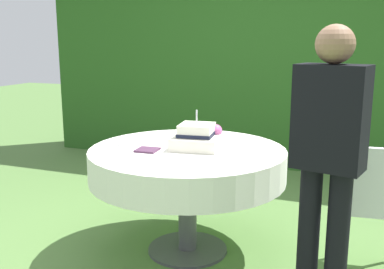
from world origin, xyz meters
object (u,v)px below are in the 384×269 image
Objects in this scene: napkin_stack at (147,150)px; serving_plate_left at (124,144)px; wedding_cake at (198,137)px; garden_chair at (373,198)px; serving_plate_far at (210,135)px; serving_plate_near at (171,132)px; standing_person at (328,154)px; cake_table at (187,164)px.

serving_plate_left is at bearing 156.75° from napkin_stack.
garden_chair is at bearing 1.59° from wedding_cake.
wedding_cake is 0.55m from serving_plate_left.
garden_chair is (1.22, -0.40, -0.24)m from serving_plate_far.
serving_plate_left is (-0.48, -0.53, 0.00)m from serving_plate_far.
napkin_stack is 0.16× the size of garden_chair.
serving_plate_near is at bearing 98.55° from napkin_stack.
standing_person is at bearing -43.56° from serving_plate_far.
serving_plate_near is at bearing 74.55° from serving_plate_left.
napkin_stack is (-0.24, -0.63, 0.00)m from serving_plate_far.
serving_plate_near is at bearing 145.08° from standing_person.
serving_plate_far is 0.16× the size of garden_chair.
serving_plate_near is 0.34m from serving_plate_far.
napkin_stack is at bearing 166.70° from standing_person.
wedding_cake is 0.58m from serving_plate_near.
cake_table is at bearing -54.87° from serving_plate_near.
serving_plate_left is 1.72m from garden_chair.
cake_table is 9.54× the size of serving_plate_far.
cake_table is 0.49m from serving_plate_far.
napkin_stack is at bearing -145.45° from wedding_cake.
standing_person is at bearing -13.30° from napkin_stack.
serving_plate_near is at bearing -178.36° from serving_plate_far.
wedding_cake is 1.21m from garden_chair.
serving_plate_left is (-0.14, -0.52, 0.00)m from serving_plate_near.
serving_plate_left is 1.51m from standing_person.
standing_person is (1.30, -0.91, 0.15)m from serving_plate_near.
wedding_cake is 0.41× the size of garden_chair.
standing_person reaches higher than napkin_stack.
standing_person reaches higher than serving_plate_near.
serving_plate_far is (0.34, 0.01, 0.00)m from serving_plate_near.
cake_table is at bearing 34.38° from napkin_stack.
standing_person is (0.97, -0.92, 0.15)m from serving_plate_far.
garden_chair is at bearing -18.13° from serving_plate_far.
serving_plate_left is at bearing -173.07° from cake_table.
serving_plate_left reaches higher than cake_table.
wedding_cake reaches higher than cake_table.
serving_plate_far is 1.00× the size of napkin_stack.
serving_plate_near is at bearing 125.13° from cake_table.
wedding_cake is at bearing 34.55° from napkin_stack.
cake_table is 0.58m from serving_plate_near.
cake_table is 0.49m from serving_plate_left.
serving_plate_far is 0.68m from napkin_stack.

